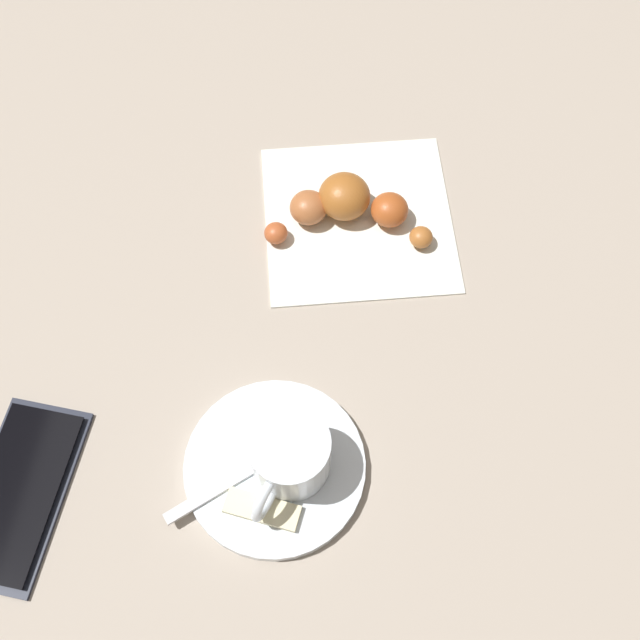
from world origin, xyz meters
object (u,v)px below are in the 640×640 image
Objects in this scene: croissant at (349,205)px; saucer at (275,467)px; napkin at (358,218)px; cell_phone at (19,493)px; sugar_packet at (262,509)px; teaspoon at (260,463)px; espresso_cup at (289,455)px.

saucer is at bearing 174.37° from croissant.
cell_phone is (-0.29, 0.22, 0.00)m from napkin.
sugar_packet reaches higher than saucer.
teaspoon is at bearing 94.97° from saucer.
saucer is 0.95× the size of cell_phone.
cell_phone is (-0.05, 0.18, -0.01)m from teaspoon.
espresso_cup reaches higher than cell_phone.
croissant is 1.06× the size of cell_phone.
saucer is 0.24m from croissant.
croissant is (0.24, -0.01, -0.02)m from espresso_cup.
sugar_packet is 0.38× the size of cell_phone.
saucer is at bearing 92.23° from sugar_packet.
croissant is at bearing -8.23° from teaspoon.
cell_phone is at bearing 143.77° from croissant.
croissant is (0.28, -0.03, 0.01)m from sugar_packet.
espresso_cup is at bearing 75.20° from sugar_packet.
saucer is 0.03m from espresso_cup.
napkin is 0.37m from cell_phone.
napkin is at bearing -7.77° from saucer.
napkin is at bearing -10.34° from teaspoon.
saucer is 0.20m from cell_phone.
croissant reaches higher than saucer.
sugar_packet is at bearing 174.52° from croissant.
croissant reaches higher than sugar_packet.
sugar_packet is at bearing 175.56° from saucer.
teaspoon reaches higher than napkin.
croissant reaches higher than teaspoon.
teaspoon is 0.04m from sugar_packet.
cell_phone is at bearing 142.60° from napkin.
croissant is (0.24, -0.02, 0.01)m from saucer.
teaspoon is at bearing -74.60° from cell_phone.
sugar_packet is (-0.03, -0.01, 0.00)m from teaspoon.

